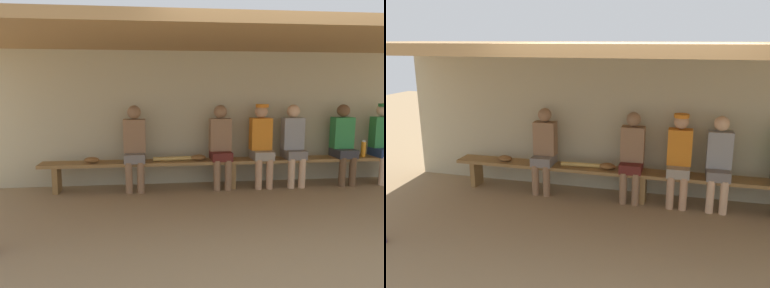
# 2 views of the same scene
# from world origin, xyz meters

# --- Properties ---
(ground_plane) EXTENTS (24.00, 24.00, 0.00)m
(ground_plane) POSITION_xyz_m (0.00, 0.00, 0.00)
(ground_plane) COLOR #937754
(back_wall) EXTENTS (8.00, 0.20, 2.20)m
(back_wall) POSITION_xyz_m (0.00, 2.00, 1.10)
(back_wall) COLOR #B7AD8C
(back_wall) RESTS_ON ground
(dugout_roof) EXTENTS (8.00, 2.80, 0.12)m
(dugout_roof) POSITION_xyz_m (0.00, 0.70, 2.26)
(dugout_roof) COLOR #9E7547
(dugout_roof) RESTS_ON back_wall
(bench) EXTENTS (6.00, 0.36, 0.46)m
(bench) POSITION_xyz_m (0.00, 1.55, 0.39)
(bench) COLOR olive
(bench) RESTS_ON ground
(player_leftmost) EXTENTS (0.34, 0.42, 1.34)m
(player_leftmost) POSITION_xyz_m (-1.55, 1.55, 0.73)
(player_leftmost) COLOR slate
(player_leftmost) RESTS_ON ground
(player_near_post) EXTENTS (0.34, 0.42, 1.34)m
(player_near_post) POSITION_xyz_m (1.03, 1.55, 0.73)
(player_near_post) COLOR slate
(player_near_post) RESTS_ON ground
(player_rightmost) EXTENTS (0.34, 0.42, 1.34)m
(player_rightmost) POSITION_xyz_m (0.49, 1.55, 0.75)
(player_rightmost) COLOR gray
(player_rightmost) RESTS_ON ground
(player_in_white) EXTENTS (0.34, 0.42, 1.34)m
(player_in_white) POSITION_xyz_m (-0.19, 1.55, 0.73)
(player_in_white) COLOR #591E19
(player_in_white) RESTS_ON ground
(baseball_glove_worn) EXTENTS (0.24, 0.17, 0.09)m
(baseball_glove_worn) POSITION_xyz_m (-0.55, 1.54, 0.51)
(baseball_glove_worn) COLOR brown
(baseball_glove_worn) RESTS_ON bench
(baseball_glove_tan) EXTENTS (0.27, 0.22, 0.09)m
(baseball_glove_tan) POSITION_xyz_m (-2.21, 1.52, 0.51)
(baseball_glove_tan) COLOR brown
(baseball_glove_tan) RESTS_ON bench
(baseball_bat) EXTENTS (0.79, 0.11, 0.07)m
(baseball_bat) POSITION_xyz_m (-0.88, 1.55, 0.49)
(baseball_bat) COLOR tan
(baseball_bat) RESTS_ON bench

